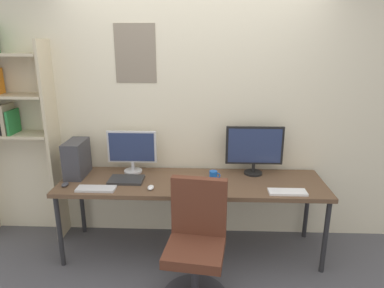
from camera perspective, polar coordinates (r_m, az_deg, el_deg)
wall_back at (r=3.47m, az=0.24°, el=5.10°), size 4.88×0.11×2.60m
desk at (r=3.26m, az=-0.04°, el=-6.96°), size 2.48×0.68×0.74m
bookshelf at (r=3.83m, az=-29.25°, el=5.07°), size 0.83×0.28×2.18m
office_chair at (r=2.82m, az=0.70°, el=-17.81°), size 0.52×0.52×0.99m
monitor_left at (r=3.43m, az=-9.95°, el=-0.94°), size 0.48×0.18×0.42m
monitor_right at (r=3.38m, az=10.34°, el=-0.66°), size 0.55×0.18×0.48m
pc_tower at (r=3.49m, az=-18.63°, el=-2.30°), size 0.17×0.34×0.35m
keyboard_left at (r=3.17m, az=-15.69°, el=-7.18°), size 0.34×0.13×0.02m
keyboard_center at (r=3.02m, az=-0.22°, el=-7.72°), size 0.32×0.13×0.02m
keyboard_right at (r=3.11m, az=15.61°, el=-7.71°), size 0.33×0.13×0.02m
mouse_left_side at (r=3.33m, az=-20.38°, el=-6.32°), size 0.06×0.10×0.03m
mouse_right_side at (r=3.09m, az=-6.89°, el=-7.20°), size 0.06×0.10×0.03m
laptop_closed at (r=3.30m, az=-10.87°, el=-5.86°), size 0.32×0.22×0.02m
coffee_mug at (r=3.25m, az=3.62°, el=-5.26°), size 0.11×0.08×0.09m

